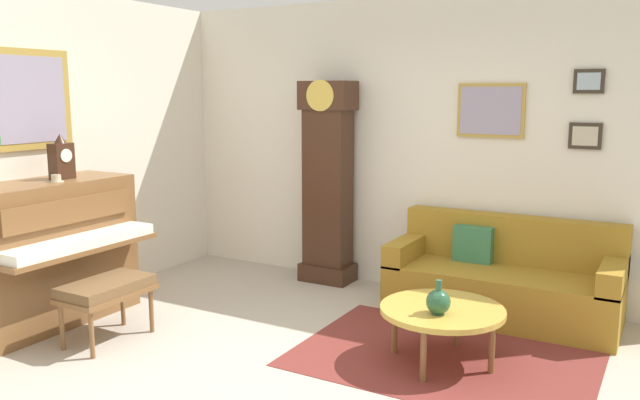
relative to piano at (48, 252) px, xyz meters
The scene contains 12 objects.
ground_plane 2.33m from the piano, ahead, with size 6.40×6.00×0.10m, color #B2A899.
wall_left 0.89m from the piano, behind, with size 0.13×4.90×2.80m.
wall_back 3.42m from the piano, 47.65° to the left, with size 5.30×0.13×2.80m.
area_rug 3.29m from the piano, 16.34° to the left, with size 2.10×1.50×0.01m, color maroon.
piano is the anchor object (origin of this frame).
piano_bench 0.76m from the piano, ahead, with size 0.42×0.70×0.48m.
grandfather_clock 2.65m from the piano, 56.99° to the left, with size 0.52×0.34×2.03m.
couch 3.84m from the piano, 32.10° to the left, with size 1.90×0.80×0.84m.
coffee_table 3.23m from the piano, 14.91° to the left, with size 0.88×0.88×0.41m.
mantel_clock 0.78m from the piano, 89.39° to the left, with size 0.13×0.18×0.38m.
teacup 0.62m from the piano, 19.98° to the left, with size 0.12×0.12×0.06m.
green_jug 3.21m from the piano, 12.36° to the left, with size 0.17×0.17×0.24m.
Camera 1 is at (2.27, -3.42, 1.91)m, focal length 35.91 mm.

